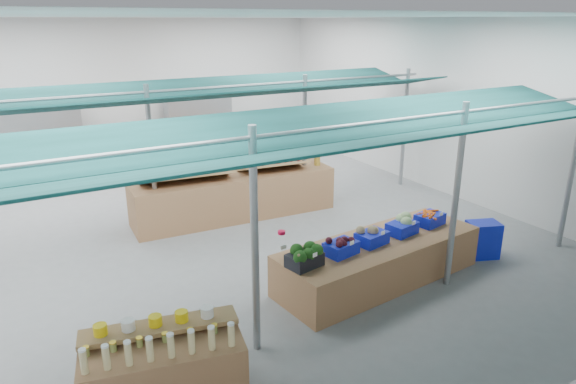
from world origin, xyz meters
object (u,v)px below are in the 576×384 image
Objects in this scene: crate_stack at (482,240)px; vendor_right at (238,163)px; veg_counter at (379,260)px; fruit_counter at (235,196)px; vendor_left at (165,173)px; bottle_shelf at (164,369)px.

vendor_right reaches higher than crate_stack.
fruit_counter is at bearing 96.88° from veg_counter.
vendor_right is at bearing 64.64° from fruit_counter.
veg_counter is 5.41m from vendor_left.
vendor_left is 1.00× the size of vendor_right.
bottle_shelf reaches higher than veg_counter.
vendor_right reaches higher than bottle_shelf.
vendor_right is at bearing -176.75° from vendor_left.
fruit_counter is at bearing 64.64° from vendor_right.
bottle_shelf is at bearing -118.86° from fruit_counter.
fruit_counter is at bearing 126.64° from crate_stack.
vendor_left reaches higher than veg_counter.
fruit_counter is 2.50× the size of vendor_left.
bottle_shelf is 0.42× the size of fruit_counter.
fruit_counter reaches higher than veg_counter.
vendor_left is (-1.20, 1.10, 0.41)m from fruit_counter.
vendor_left is at bearing 129.24° from crate_stack.
bottle_shelf is 6.22m from crate_stack.
crate_stack is 0.38× the size of vendor_right.
fruit_counter reaches higher than crate_stack.
fruit_counter is 1.32m from vendor_right.
vendor_right is (1.80, 0.00, 0.00)m from vendor_left.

